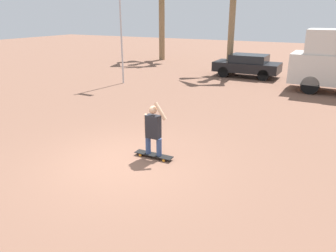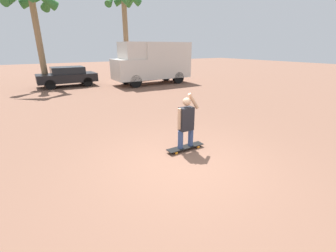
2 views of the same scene
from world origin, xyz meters
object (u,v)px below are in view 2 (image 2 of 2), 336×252
object	(u,v)px
skateboard	(185,147)
camper_van	(153,61)
person_skateboarder	(186,121)
palm_tree_near_van	(124,6)
palm_tree_center_background	(33,4)
parked_car_black	(67,76)

from	to	relation	value
skateboard	camper_van	world-z (taller)	camper_van
skateboard	person_skateboarder	xyz separation A→B (m)	(-0.00, 0.00, 0.75)
palm_tree_near_van	palm_tree_center_background	bearing A→B (deg)	-152.63
palm_tree_near_van	palm_tree_center_background	xyz separation A→B (m)	(-7.63, -3.95, -1.06)
skateboard	palm_tree_near_van	xyz separation A→B (m)	(5.40, 17.39, 6.13)
person_skateboarder	palm_tree_near_van	world-z (taller)	palm_tree_near_van
skateboard	palm_tree_near_van	size ratio (longest dim) A/B	0.14
person_skateboarder	palm_tree_near_van	size ratio (longest dim) A/B	0.19
skateboard	palm_tree_near_van	bearing A→B (deg)	72.75
parked_car_black	palm_tree_center_background	xyz separation A→B (m)	(-1.28, 0.65, 4.43)
parked_car_black	palm_tree_near_van	size ratio (longest dim) A/B	0.49
palm_tree_near_van	skateboard	bearing A→B (deg)	-107.25
person_skateboarder	palm_tree_near_van	distance (m)	18.99
skateboard	parked_car_black	bearing A→B (deg)	94.22
person_skateboarder	parked_car_black	xyz separation A→B (m)	(-0.94, 12.79, -0.11)
camper_van	palm_tree_near_van	size ratio (longest dim) A/B	0.72
skateboard	parked_car_black	world-z (taller)	parked_car_black
camper_van	parked_car_black	world-z (taller)	camper_van
person_skateboarder	camper_van	xyz separation A→B (m)	(4.77, 10.72, 0.79)
palm_tree_center_background	camper_van	bearing A→B (deg)	-21.31
person_skateboarder	camper_van	world-z (taller)	camper_van
palm_tree_near_van	palm_tree_center_background	world-z (taller)	palm_tree_near_van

